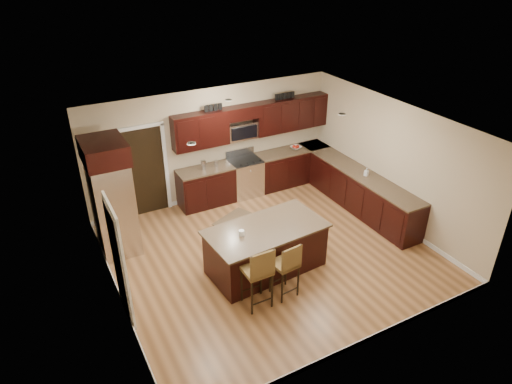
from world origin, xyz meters
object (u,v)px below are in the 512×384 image
island (266,250)px  refrigerator (111,196)px  range (245,177)px  stool_left (259,271)px  stool_mid (287,264)px

island → refrigerator: 3.16m
range → refrigerator: bearing=-166.3°
stool_left → refrigerator: size_ratio=0.51×
range → refrigerator: refrigerator is taller
range → stool_mid: size_ratio=1.01×
island → refrigerator: (-2.30, 2.02, 0.77)m
island → stool_mid: size_ratio=2.09×
range → refrigerator: size_ratio=0.47×
range → stool_left: (-1.62, -3.68, 0.28)m
range → island: size_ratio=0.49×
range → stool_left: 4.03m
range → stool_left: stool_left is taller
island → refrigerator: refrigerator is taller
island → refrigerator: bearing=134.5°
stool_mid → refrigerator: refrigerator is taller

